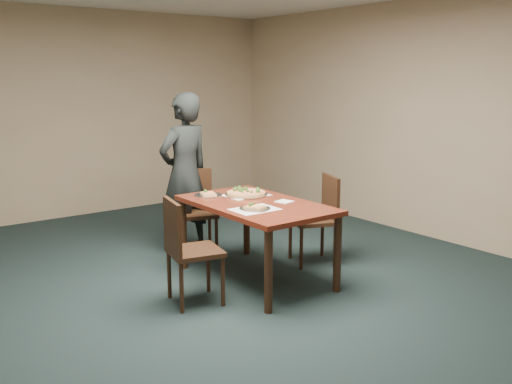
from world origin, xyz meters
TOP-DOWN VIEW (x-y plane):
  - ground at (0.00, 0.00)m, footprint 8.00×8.00m
  - room_shell at (0.00, 0.00)m, footprint 8.00×8.00m
  - dining_table at (0.45, 0.47)m, footprint 0.90×1.50m
  - chair_far at (0.43, 1.56)m, footprint 0.54×0.54m
  - chair_left at (-0.38, 0.35)m, footprint 0.50×0.50m
  - chair_right at (1.28, 0.49)m, footprint 0.55×0.55m
  - diner at (0.37, 1.66)m, footprint 0.69×0.51m
  - placemat_main at (0.56, 0.79)m, footprint 0.42×0.32m
  - placemat_near at (0.27, 0.25)m, footprint 0.40×0.30m
  - pizza_pan at (0.56, 0.79)m, footprint 0.42×0.42m
  - slice_plate_near at (0.27, 0.25)m, footprint 0.28×0.28m
  - slice_plate_far at (0.25, 1.00)m, footprint 0.28×0.28m
  - napkin at (0.68, 0.33)m, footprint 0.17×0.17m

SIDE VIEW (x-z plane):
  - ground at x=0.00m, z-range 0.00..0.00m
  - chair_far at x=0.43m, z-range 0.06..0.97m
  - chair_left at x=-0.38m, z-range 0.06..0.97m
  - chair_right at x=1.28m, z-range 0.06..0.97m
  - dining_table at x=0.45m, z-range 0.28..1.03m
  - placemat_main at x=0.56m, z-range 0.75..0.75m
  - placemat_near at x=0.27m, z-range 0.75..0.75m
  - napkin at x=0.68m, z-range 0.75..0.76m
  - slice_plate_far at x=0.25m, z-range 0.73..0.79m
  - slice_plate_near at x=0.27m, z-range 0.73..0.79m
  - pizza_pan at x=0.56m, z-range 0.74..0.81m
  - diner at x=0.37m, z-range 0.00..1.74m
  - room_shell at x=0.00m, z-range -2.26..5.74m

